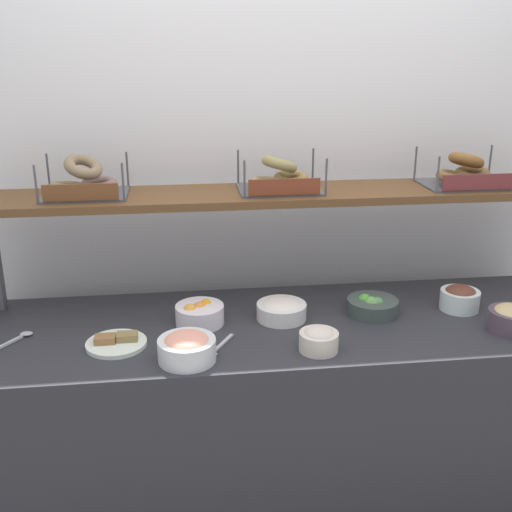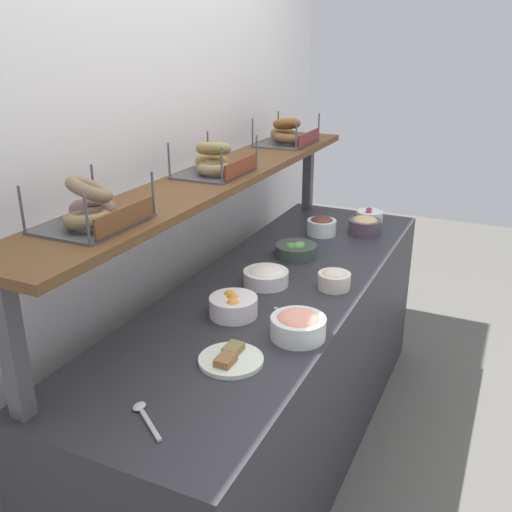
{
  "view_description": "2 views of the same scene",
  "coord_description": "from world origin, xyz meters",
  "px_view_note": "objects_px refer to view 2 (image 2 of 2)",
  "views": [
    {
      "loc": [
        -0.39,
        -2.05,
        1.82
      ],
      "look_at": [
        -0.11,
        0.1,
        1.08
      ],
      "focal_mm": 43.87,
      "sensor_mm": 36.0,
      "label": 1
    },
    {
      "loc": [
        -1.98,
        -0.84,
        1.81
      ],
      "look_at": [
        -0.1,
        0.04,
        1.0
      ],
      "focal_mm": 40.29,
      "sensor_mm": 36.0,
      "label": 2
    }
  ],
  "objects_px": {
    "bowl_potato_salad": "(334,279)",
    "bagel_basket_everything": "(215,162)",
    "bowl_lox_spread": "(298,325)",
    "bowl_cream_cheese": "(266,276)",
    "bagel_basket_poppy": "(92,210)",
    "bowl_fruit_salad": "(233,306)",
    "bagel_basket_cinnamon_raisin": "(287,135)",
    "bowl_beet_salad": "(369,216)",
    "serving_spoon_near_plate": "(144,414)",
    "bowl_veggie_mix": "(296,250)",
    "serving_spoon_by_edge": "(295,320)",
    "serving_plate_white": "(231,359)",
    "bowl_chocolate_spread": "(322,225)",
    "bowl_hummus": "(365,225)"
  },
  "relations": [
    {
      "from": "bowl_cream_cheese",
      "to": "bowl_veggie_mix",
      "type": "bearing_deg",
      "value": 0.66
    },
    {
      "from": "bowl_potato_salad",
      "to": "bagel_basket_everything",
      "type": "bearing_deg",
      "value": 95.98
    },
    {
      "from": "bowl_hummus",
      "to": "bagel_basket_cinnamon_raisin",
      "type": "relative_size",
      "value": 0.49
    },
    {
      "from": "bowl_cream_cheese",
      "to": "serving_spoon_near_plate",
      "type": "xyz_separation_m",
      "value": [
        -0.93,
        -0.06,
        -0.03
      ]
    },
    {
      "from": "bowl_fruit_salad",
      "to": "bagel_basket_poppy",
      "type": "height_order",
      "value": "bagel_basket_poppy"
    },
    {
      "from": "bowl_fruit_salad",
      "to": "bowl_hummus",
      "type": "bearing_deg",
      "value": -9.79
    },
    {
      "from": "bowl_veggie_mix",
      "to": "bowl_fruit_salad",
      "type": "bearing_deg",
      "value": -179.09
    },
    {
      "from": "bowl_veggie_mix",
      "to": "bowl_chocolate_spread",
      "type": "bearing_deg",
      "value": -0.79
    },
    {
      "from": "bowl_fruit_salad",
      "to": "bagel_basket_cinnamon_raisin",
      "type": "xyz_separation_m",
      "value": [
        1.07,
        0.23,
        0.44
      ]
    },
    {
      "from": "bowl_veggie_mix",
      "to": "bowl_lox_spread",
      "type": "bearing_deg",
      "value": -158.13
    },
    {
      "from": "bowl_lox_spread",
      "to": "serving_spoon_near_plate",
      "type": "height_order",
      "value": "bowl_lox_spread"
    },
    {
      "from": "bowl_lox_spread",
      "to": "bowl_potato_salad",
      "type": "bearing_deg",
      "value": 1.74
    },
    {
      "from": "bowl_fruit_salad",
      "to": "bagel_basket_poppy",
      "type": "distance_m",
      "value": 0.64
    },
    {
      "from": "serving_plate_white",
      "to": "bowl_lox_spread",
      "type": "bearing_deg",
      "value": -29.47
    },
    {
      "from": "bowl_lox_spread",
      "to": "bowl_potato_salad",
      "type": "height_order",
      "value": "bowl_lox_spread"
    },
    {
      "from": "bowl_cream_cheese",
      "to": "bagel_basket_poppy",
      "type": "height_order",
      "value": "bagel_basket_poppy"
    },
    {
      "from": "bagel_basket_everything",
      "to": "bagel_basket_cinnamon_raisin",
      "type": "height_order",
      "value": "same"
    },
    {
      "from": "bowl_fruit_salad",
      "to": "bagel_basket_cinnamon_raisin",
      "type": "distance_m",
      "value": 1.18
    },
    {
      "from": "serving_plate_white",
      "to": "serving_spoon_by_edge",
      "type": "relative_size",
      "value": 1.31
    },
    {
      "from": "bowl_lox_spread",
      "to": "bowl_hummus",
      "type": "height_order",
      "value": "same"
    },
    {
      "from": "serving_spoon_by_edge",
      "to": "serving_plate_white",
      "type": "bearing_deg",
      "value": 166.0
    },
    {
      "from": "bowl_cream_cheese",
      "to": "bowl_chocolate_spread",
      "type": "xyz_separation_m",
      "value": [
        0.69,
        -0.0,
        0.01
      ]
    },
    {
      "from": "bowl_beet_salad",
      "to": "bowl_potato_salad",
      "type": "bearing_deg",
      "value": -174.04
    },
    {
      "from": "bowl_hummus",
      "to": "serving_spoon_by_edge",
      "type": "height_order",
      "value": "bowl_hummus"
    },
    {
      "from": "bowl_lox_spread",
      "to": "serving_spoon_near_plate",
      "type": "relative_size",
      "value": 1.26
    },
    {
      "from": "bowl_chocolate_spread",
      "to": "bowl_veggie_mix",
      "type": "bearing_deg",
      "value": 179.21
    },
    {
      "from": "bagel_basket_poppy",
      "to": "serving_spoon_near_plate",
      "type": "bearing_deg",
      "value": -126.61
    },
    {
      "from": "bowl_fruit_salad",
      "to": "serving_spoon_near_plate",
      "type": "height_order",
      "value": "bowl_fruit_salad"
    },
    {
      "from": "serving_plate_white",
      "to": "bagel_basket_cinnamon_raisin",
      "type": "bearing_deg",
      "value": 15.37
    },
    {
      "from": "serving_plate_white",
      "to": "bagel_basket_poppy",
      "type": "height_order",
      "value": "bagel_basket_poppy"
    },
    {
      "from": "serving_spoon_near_plate",
      "to": "bowl_veggie_mix",
      "type": "bearing_deg",
      "value": 2.87
    },
    {
      "from": "bowl_chocolate_spread",
      "to": "serving_spoon_by_edge",
      "type": "bearing_deg",
      "value": -166.58
    },
    {
      "from": "bowl_lox_spread",
      "to": "bowl_beet_salad",
      "type": "xyz_separation_m",
      "value": [
        1.35,
        0.11,
        -0.01
      ]
    },
    {
      "from": "bowl_lox_spread",
      "to": "bowl_potato_salad",
      "type": "relative_size",
      "value": 1.43
    },
    {
      "from": "bowl_potato_salad",
      "to": "bowl_beet_salad",
      "type": "bearing_deg",
      "value": 5.96
    },
    {
      "from": "bowl_cream_cheese",
      "to": "bowl_veggie_mix",
      "type": "distance_m",
      "value": 0.35
    },
    {
      "from": "bagel_basket_poppy",
      "to": "bowl_cream_cheese",
      "type": "bearing_deg",
      "value": -19.11
    },
    {
      "from": "bowl_lox_spread",
      "to": "bowl_cream_cheese",
      "type": "relative_size",
      "value": 1.02
    },
    {
      "from": "bowl_beet_salad",
      "to": "serving_spoon_near_plate",
      "type": "xyz_separation_m",
      "value": [
        -1.93,
        0.11,
        -0.03
      ]
    },
    {
      "from": "bowl_lox_spread",
      "to": "bowl_beet_salad",
      "type": "bearing_deg",
      "value": 4.61
    },
    {
      "from": "bowl_cream_cheese",
      "to": "serving_spoon_by_edge",
      "type": "distance_m",
      "value": 0.34
    },
    {
      "from": "bowl_lox_spread",
      "to": "bowl_veggie_mix",
      "type": "height_order",
      "value": "bowl_lox_spread"
    },
    {
      "from": "bowl_veggie_mix",
      "to": "serving_spoon_by_edge",
      "type": "height_order",
      "value": "bowl_veggie_mix"
    },
    {
      "from": "bowl_potato_salad",
      "to": "bowl_beet_salad",
      "type": "height_order",
      "value": "bowl_potato_salad"
    },
    {
      "from": "bowl_beet_salad",
      "to": "bowl_cream_cheese",
      "type": "bearing_deg",
      "value": 170.45
    },
    {
      "from": "bowl_lox_spread",
      "to": "bowl_veggie_mix",
      "type": "relative_size",
      "value": 0.98
    },
    {
      "from": "bowl_hummus",
      "to": "bowl_beet_salad",
      "type": "bearing_deg",
      "value": 7.78
    },
    {
      "from": "bowl_chocolate_spread",
      "to": "bowl_beet_salad",
      "type": "bearing_deg",
      "value": -28.47
    },
    {
      "from": "bowl_lox_spread",
      "to": "bagel_basket_cinnamon_raisin",
      "type": "xyz_separation_m",
      "value": [
        1.12,
        0.51,
        0.43
      ]
    },
    {
      "from": "bowl_chocolate_spread",
      "to": "bowl_potato_salad",
      "type": "bearing_deg",
      "value": -156.65
    }
  ]
}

